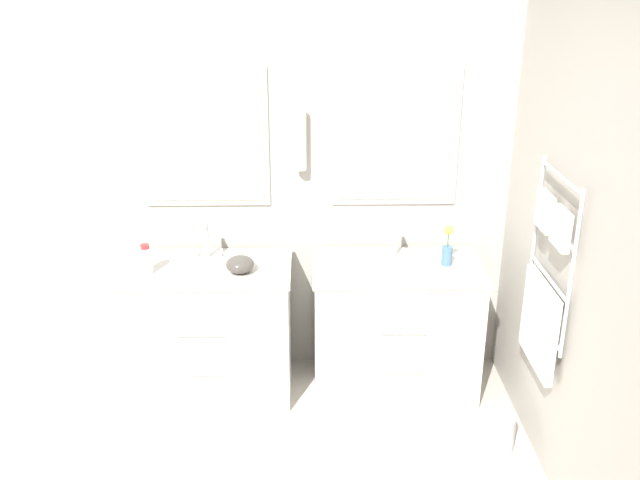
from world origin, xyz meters
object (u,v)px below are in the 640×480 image
vanity_right (396,329)px  amenity_bowl (240,264)px  flower_vase (447,248)px  waste_bin (496,430)px  toiletry_bottle (146,260)px  vanity_left (208,331)px

vanity_right → amenity_bowl: size_ratio=6.15×
flower_vase → vanity_right: bearing=-173.4°
flower_vase → waste_bin: flower_vase is taller
toiletry_bottle → amenity_bowl: 0.52m
toiletry_bottle → flower_vase: flower_vase is taller
amenity_bowl → vanity_right: bearing=3.2°
toiletry_bottle → waste_bin: toiletry_bottle is taller
vanity_right → toiletry_bottle: toiletry_bottle is taller
vanity_left → vanity_right: same height
toiletry_bottle → amenity_bowl: (0.52, 0.00, -0.03)m
vanity_right → flower_vase: 0.57m
flower_vase → waste_bin: (0.20, -0.59, -0.80)m
toiletry_bottle → flower_vase: (1.68, 0.09, 0.02)m
toiletry_bottle → flower_vase: size_ratio=0.72×
vanity_left → flower_vase: size_ratio=4.09×
toiletry_bottle → waste_bin: (1.88, -0.51, -0.78)m
vanity_left → waste_bin: size_ratio=4.64×
vanity_right → amenity_bowl: bearing=-176.8°
amenity_bowl → waste_bin: amenity_bowl is taller
vanity_right → flower_vase: flower_vase is taller
vanity_left → toiletry_bottle: (-0.31, -0.05, 0.48)m
vanity_right → amenity_bowl: 0.99m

